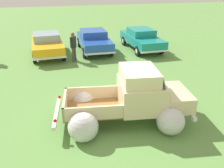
% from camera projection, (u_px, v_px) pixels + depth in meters
% --- Properties ---
extents(ground_plane, '(80.00, 80.00, 0.00)m').
position_uv_depth(ground_plane, '(122.00, 120.00, 8.37)').
color(ground_plane, '#609347').
extents(vintage_pickup_truck, '(4.84, 3.27, 1.96)m').
position_uv_depth(vintage_pickup_truck, '(133.00, 101.00, 8.11)').
color(vintage_pickup_truck, black).
rests_on(vintage_pickup_truck, ground).
extents(show_car_0, '(2.07, 4.38, 1.43)m').
position_uv_depth(show_car_0, '(47.00, 43.00, 15.19)').
color(show_car_0, black).
rests_on(show_car_0, ground).
extents(show_car_1, '(2.00, 4.43, 1.43)m').
position_uv_depth(show_car_1, '(94.00, 40.00, 16.12)').
color(show_car_1, black).
rests_on(show_car_1, ground).
extents(show_car_2, '(1.92, 4.52, 1.43)m').
position_uv_depth(show_car_2, '(141.00, 38.00, 16.53)').
color(show_car_2, black).
rests_on(show_car_2, ground).
extents(spectator_1, '(0.48, 0.48, 1.76)m').
position_uv_depth(spectator_1, '(73.00, 45.00, 13.95)').
color(spectator_1, '#4C4742').
rests_on(spectator_1, ground).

